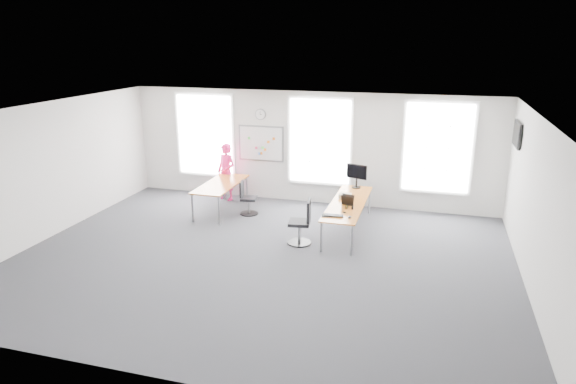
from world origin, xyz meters
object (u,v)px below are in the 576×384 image
(chair_left, at_px, (247,200))
(desk_left, at_px, (221,186))
(keyboard, at_px, (333,216))
(person, at_px, (226,172))
(desk_right, at_px, (348,204))
(monitor, at_px, (357,174))
(chair_right, at_px, (302,225))
(headphones, at_px, (349,207))

(chair_left, bearing_deg, desk_left, 78.22)
(keyboard, bearing_deg, person, 133.09)
(desk_left, bearing_deg, desk_right, -8.70)
(desk_left, distance_m, monitor, 3.48)
(desk_right, xyz_separation_m, chair_right, (-0.83, -1.03, -0.22))
(keyboard, bearing_deg, desk_left, 143.40)
(chair_left, height_order, headphones, chair_left)
(chair_right, distance_m, chair_left, 2.39)
(desk_right, distance_m, chair_left, 2.73)
(chair_right, bearing_deg, desk_right, 133.52)
(headphones, bearing_deg, desk_left, 161.96)
(headphones, distance_m, monitor, 1.74)
(chair_right, distance_m, person, 3.80)
(chair_right, distance_m, monitor, 2.48)
(desk_right, bearing_deg, monitor, 90.20)
(chair_left, bearing_deg, person, 34.79)
(desk_right, height_order, monitor, monitor)
(desk_right, distance_m, chair_right, 1.34)
(headphones, bearing_deg, chair_left, 158.75)
(keyboard, xyz_separation_m, monitor, (0.15, 2.26, 0.35))
(person, xyz_separation_m, headphones, (3.75, -1.97, -0.04))
(desk_left, relative_size, chair_left, 2.36)
(chair_right, relative_size, keyboard, 2.20)
(desk_left, distance_m, keyboard, 3.58)
(person, bearing_deg, chair_right, -22.02)
(headphones, bearing_deg, keyboard, -117.48)
(desk_right, xyz_separation_m, chair_left, (-2.67, 0.48, -0.28))
(desk_right, relative_size, person, 1.83)
(desk_left, xyz_separation_m, person, (-0.25, 0.98, 0.10))
(chair_right, height_order, monitor, monitor)
(desk_right, relative_size, headphones, 16.65)
(chair_right, bearing_deg, person, -139.68)
(chair_right, height_order, chair_left, chair_right)
(desk_left, relative_size, headphones, 11.81)
(desk_right, height_order, desk_left, desk_left)
(desk_right, height_order, keyboard, keyboard)
(desk_left, bearing_deg, person, 104.51)
(person, relative_size, headphones, 9.11)
(keyboard, bearing_deg, chair_left, 137.92)
(desk_right, bearing_deg, chair_left, 169.72)
(desk_left, distance_m, headphones, 3.63)
(keyboard, height_order, monitor, monitor)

